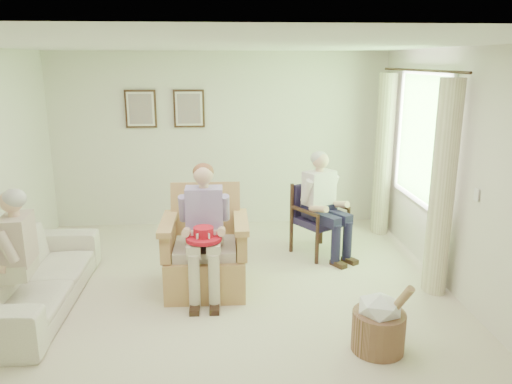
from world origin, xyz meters
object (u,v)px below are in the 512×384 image
(person_wicker, at_px, (204,221))
(red_hat, at_px, (204,236))
(person_dark, at_px, (322,198))
(wood_armchair, at_px, (319,215))
(hatbox, at_px, (379,322))
(sofa, at_px, (31,276))
(person_sofa, at_px, (12,251))
(wicker_armchair, at_px, (206,257))

(person_wicker, xyz_separation_m, red_hat, (-0.00, -0.20, -0.09))
(person_dark, bearing_deg, wood_armchair, 58.27)
(wood_armchair, xyz_separation_m, red_hat, (-1.46, -1.37, 0.24))
(person_wicker, height_order, hatbox, person_wicker)
(hatbox, bearing_deg, person_dark, 92.10)
(sofa, xyz_separation_m, person_wicker, (1.77, 0.15, 0.50))
(person_dark, height_order, person_sofa, person_dark)
(wood_armchair, xyz_separation_m, sofa, (-3.22, -1.32, -0.17))
(wood_armchair, relative_size, hatbox, 1.33)
(sofa, xyz_separation_m, hatbox, (3.31, -1.06, -0.06))
(person_sofa, bearing_deg, hatbox, 73.59)
(wicker_armchair, height_order, person_sofa, person_sofa)
(wood_armchair, distance_m, person_wicker, 1.89)
(person_sofa, relative_size, hatbox, 1.92)
(red_hat, bearing_deg, person_wicker, 89.44)
(wicker_armchair, height_order, person_dark, person_dark)
(wood_armchair, height_order, person_dark, person_dark)
(person_wicker, distance_m, red_hat, 0.22)
(wicker_armchair, relative_size, person_wicker, 0.81)
(wood_armchair, bearing_deg, person_dark, -121.73)
(person_sofa, distance_m, hatbox, 3.41)
(wood_armchair, xyz_separation_m, person_sofa, (-3.22, -1.68, 0.25))
(wicker_armchair, relative_size, wood_armchair, 1.26)
(person_dark, bearing_deg, person_sofa, 173.67)
(wicker_armchair, bearing_deg, person_wicker, -89.56)
(person_sofa, bearing_deg, wood_armchair, 112.94)
(wicker_armchair, bearing_deg, person_dark, 31.32)
(red_hat, xyz_separation_m, hatbox, (1.54, -1.00, -0.47))
(wicker_armchair, xyz_separation_m, red_hat, (-0.00, -0.35, 0.38))
(wood_armchair, bearing_deg, sofa, 170.50)
(wicker_armchair, relative_size, red_hat, 3.08)
(person_dark, bearing_deg, sofa, 168.17)
(person_sofa, bearing_deg, red_hat, 95.36)
(hatbox, bearing_deg, sofa, 162.30)
(sofa, xyz_separation_m, person_dark, (3.22, 1.17, 0.45))
(sofa, xyz_separation_m, person_sofa, (-0.00, -0.36, 0.42))
(wicker_armchair, bearing_deg, sofa, -170.02)
(wood_armchair, height_order, hatbox, wood_armchair)
(person_dark, bearing_deg, red_hat, -171.75)
(wicker_armchair, distance_m, person_sofa, 1.93)
(person_sofa, bearing_deg, wicker_armchair, 105.88)
(person_wicker, bearing_deg, sofa, -174.77)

